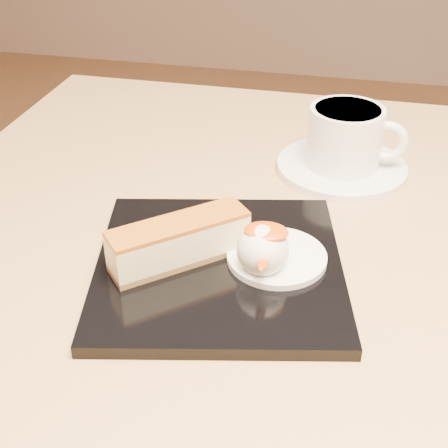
% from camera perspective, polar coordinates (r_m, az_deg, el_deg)
% --- Properties ---
extents(table, '(0.80, 0.80, 0.72)m').
position_cam_1_polar(table, '(0.71, 4.66, -12.40)').
color(table, black).
rests_on(table, ground).
extents(dessert_plate, '(0.26, 0.26, 0.01)m').
position_cam_1_polar(dessert_plate, '(0.56, -0.46, -3.97)').
color(dessert_plate, black).
rests_on(dessert_plate, table).
extents(cheesecake, '(0.12, 0.11, 0.04)m').
position_cam_1_polar(cheesecake, '(0.55, -4.12, -1.59)').
color(cheesecake, brown).
rests_on(cheesecake, dessert_plate).
extents(cream_smear, '(0.09, 0.09, 0.01)m').
position_cam_1_polar(cream_smear, '(0.56, 4.85, -3.02)').
color(cream_smear, white).
rests_on(cream_smear, dessert_plate).
extents(ice_cream_scoop, '(0.05, 0.05, 0.05)m').
position_cam_1_polar(ice_cream_scoop, '(0.54, 3.57, -2.36)').
color(ice_cream_scoop, white).
rests_on(ice_cream_scoop, cream_smear).
extents(mango_sauce, '(0.04, 0.03, 0.01)m').
position_cam_1_polar(mango_sauce, '(0.53, 3.88, -0.68)').
color(mango_sauce, '#DD4507').
rests_on(mango_sauce, ice_cream_scoop).
extents(mint_sprig, '(0.03, 0.02, 0.00)m').
position_cam_1_polar(mint_sprig, '(0.58, 2.39, -0.98)').
color(mint_sprig, '#2D822A').
rests_on(mint_sprig, cream_smear).
extents(saucer, '(0.15, 0.15, 0.01)m').
position_cam_1_polar(saucer, '(0.74, 10.68, 5.11)').
color(saucer, white).
rests_on(saucer, table).
extents(coffee_cup, '(0.11, 0.08, 0.07)m').
position_cam_1_polar(coffee_cup, '(0.72, 11.18, 7.91)').
color(coffee_cup, white).
rests_on(coffee_cup, saucer).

